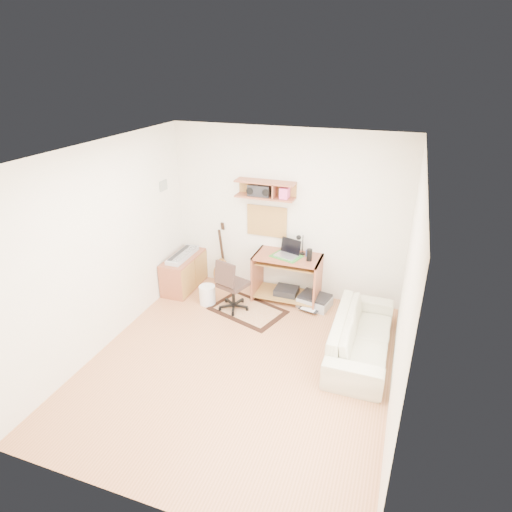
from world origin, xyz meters
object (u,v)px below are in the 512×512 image
(desk, at_px, (287,278))
(printer, at_px, (315,301))
(task_chair, at_px, (233,284))
(cabinet, at_px, (184,272))
(sofa, at_px, (362,330))

(desk, relative_size, printer, 2.15)
(task_chair, distance_m, cabinet, 1.10)
(task_chair, bearing_deg, cabinet, 177.73)
(task_chair, height_order, cabinet, task_chair)
(task_chair, bearing_deg, printer, 40.20)
(task_chair, xyz_separation_m, sofa, (1.94, -0.45, -0.08))
(desk, xyz_separation_m, task_chair, (-0.67, -0.54, 0.05))
(cabinet, relative_size, printer, 1.94)
(sofa, bearing_deg, printer, 40.56)
(task_chair, bearing_deg, desk, 55.71)
(task_chair, height_order, sofa, task_chair)
(cabinet, distance_m, printer, 2.17)
(cabinet, xyz_separation_m, printer, (2.16, 0.12, -0.19))
(desk, height_order, printer, desk)
(cabinet, xyz_separation_m, sofa, (2.96, -0.81, 0.07))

